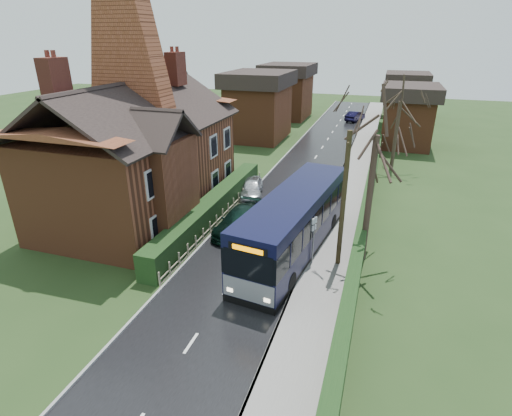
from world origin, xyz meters
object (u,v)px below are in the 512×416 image
(brick_house, at_px, (140,151))
(bus_stop_sign, at_px, (314,234))
(car_silver, at_px, (252,187))
(car_green, at_px, (239,221))
(telegraph_pole, at_px, (343,202))
(bus, at_px, (294,224))

(brick_house, relative_size, bus_stop_sign, 5.22)
(car_silver, relative_size, car_green, 0.82)
(car_silver, bearing_deg, bus_stop_sign, -68.12)
(brick_house, bearing_deg, telegraph_pole, -12.26)
(bus, xyz_separation_m, bus_stop_sign, (1.28, -1.07, 0.09))
(bus, relative_size, car_green, 2.42)
(telegraph_pole, bearing_deg, car_silver, 133.60)
(car_silver, distance_m, telegraph_pole, 11.51)
(brick_house, distance_m, telegraph_pole, 13.87)
(car_silver, xyz_separation_m, telegraph_pole, (7.60, -8.11, 3.00))
(car_silver, distance_m, car_green, 6.06)
(car_silver, relative_size, telegraph_pole, 0.55)
(bus_stop_sign, bearing_deg, brick_house, -174.97)
(bus, distance_m, car_silver, 9.00)
(car_silver, bearing_deg, telegraph_pole, -61.46)
(bus_stop_sign, xyz_separation_m, telegraph_pole, (1.33, 0.37, 1.84))
(car_green, bearing_deg, brick_house, 178.64)
(bus, relative_size, telegraph_pole, 1.63)
(brick_house, xyz_separation_m, car_silver, (5.93, 5.17, -3.69))
(bus_stop_sign, bearing_deg, telegraph_pole, 35.86)
(car_silver, distance_m, bus_stop_sign, 10.61)
(brick_house, xyz_separation_m, telegraph_pole, (13.53, -2.94, -0.69))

